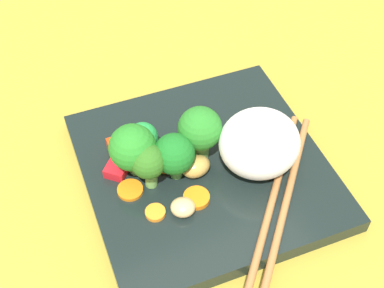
% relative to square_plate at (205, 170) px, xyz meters
% --- Properties ---
extents(ground_plane, '(1.10, 1.10, 0.02)m').
position_rel_square_plate_xyz_m(ground_plane, '(0.00, 0.00, -0.02)').
color(ground_plane, olive).
extents(square_plate, '(0.28, 0.28, 0.02)m').
position_rel_square_plate_xyz_m(square_plate, '(0.00, 0.00, 0.00)').
color(square_plate, black).
rests_on(square_plate, ground_plane).
extents(rice_mound, '(0.10, 0.11, 0.08)m').
position_rel_square_plate_xyz_m(rice_mound, '(-0.03, -0.05, 0.05)').
color(rice_mound, white).
rests_on(rice_mound, square_plate).
extents(broccoli_floret_0, '(0.04, 0.04, 0.04)m').
position_rel_square_plate_xyz_m(broccoli_floret_0, '(0.05, 0.06, 0.04)').
color(broccoli_floret_0, '#529F3E').
rests_on(broccoli_floret_0, square_plate).
extents(broccoli_floret_1, '(0.05, 0.05, 0.07)m').
position_rel_square_plate_xyz_m(broccoli_floret_1, '(0.01, -0.00, 0.05)').
color(broccoli_floret_1, '#76AF51').
rests_on(broccoli_floret_1, square_plate).
extents(broccoli_floret_2, '(0.05, 0.05, 0.06)m').
position_rel_square_plate_xyz_m(broccoli_floret_2, '(0.00, 0.04, 0.05)').
color(broccoli_floret_2, '#579441').
rests_on(broccoli_floret_2, square_plate).
extents(broccoli_floret_3, '(0.05, 0.05, 0.07)m').
position_rel_square_plate_xyz_m(broccoli_floret_3, '(0.02, 0.08, 0.05)').
color(broccoli_floret_3, '#79BA50').
rests_on(broccoli_floret_3, square_plate).
extents(broccoli_floret_4, '(0.04, 0.04, 0.06)m').
position_rel_square_plate_xyz_m(broccoli_floret_4, '(-0.00, 0.07, 0.05)').
color(broccoli_floret_4, '#699E48').
rests_on(broccoli_floret_4, square_plate).
extents(carrot_slice_0, '(0.03, 0.03, 0.01)m').
position_rel_square_plate_xyz_m(carrot_slice_0, '(0.02, 0.04, 0.01)').
color(carrot_slice_0, orange).
rests_on(carrot_slice_0, square_plate).
extents(carrot_slice_1, '(0.04, 0.04, 0.00)m').
position_rel_square_plate_xyz_m(carrot_slice_1, '(-0.00, 0.09, 0.01)').
color(carrot_slice_1, orange).
rests_on(carrot_slice_1, square_plate).
extents(carrot_slice_2, '(0.04, 0.04, 0.01)m').
position_rel_square_plate_xyz_m(carrot_slice_2, '(-0.04, 0.03, 0.01)').
color(carrot_slice_2, orange).
rests_on(carrot_slice_2, square_plate).
extents(carrot_slice_3, '(0.03, 0.03, 0.00)m').
position_rel_square_plate_xyz_m(carrot_slice_3, '(-0.04, 0.08, 0.01)').
color(carrot_slice_3, orange).
rests_on(carrot_slice_3, square_plate).
extents(pepper_chunk_0, '(0.03, 0.03, 0.02)m').
position_rel_square_plate_xyz_m(pepper_chunk_0, '(0.03, 0.02, 0.02)').
color(pepper_chunk_0, red).
rests_on(pepper_chunk_0, square_plate).
extents(pepper_chunk_1, '(0.04, 0.04, 0.01)m').
position_rel_square_plate_xyz_m(pepper_chunk_1, '(0.03, 0.09, 0.02)').
color(pepper_chunk_1, red).
rests_on(pepper_chunk_1, square_plate).
extents(pepper_chunk_2, '(0.03, 0.03, 0.02)m').
position_rel_square_plate_xyz_m(pepper_chunk_2, '(0.05, 0.08, 0.02)').
color(pepper_chunk_2, red).
rests_on(pepper_chunk_2, square_plate).
extents(chicken_piece_0, '(0.03, 0.04, 0.02)m').
position_rel_square_plate_xyz_m(chicken_piece_0, '(-0.01, 0.01, 0.02)').
color(chicken_piece_0, '#B79042').
rests_on(chicken_piece_0, square_plate).
extents(chicken_piece_2, '(0.03, 0.03, 0.02)m').
position_rel_square_plate_xyz_m(chicken_piece_2, '(-0.05, 0.05, 0.02)').
color(chicken_piece_2, tan).
rests_on(chicken_piece_2, square_plate).
extents(chopstick_pair, '(0.20, 0.18, 0.01)m').
position_rel_square_plate_xyz_m(chopstick_pair, '(-0.08, -0.05, 0.01)').
color(chopstick_pair, '#A46B38').
rests_on(chopstick_pair, square_plate).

